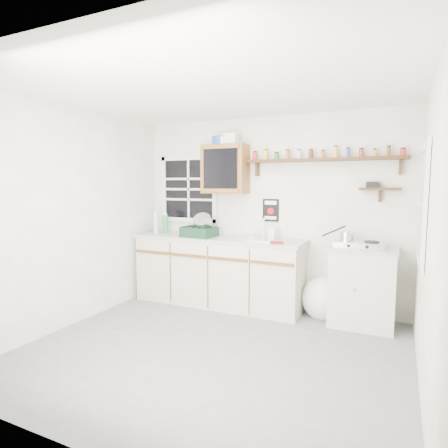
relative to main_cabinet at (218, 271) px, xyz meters
The scene contains 18 objects.
room 1.63m from the main_cabinet, 65.77° to the right, with size 3.64×3.24×2.54m.
main_cabinet is the anchor object (origin of this frame).
right_cabinet 1.84m from the main_cabinet, ahead, with size 0.73×0.57×0.91m.
sink 0.71m from the main_cabinet, ahead, with size 0.52×0.44×0.29m.
upper_cabinet 1.37m from the main_cabinet, 76.32° to the left, with size 0.60×0.32×0.65m.
upper_cabinet_clutter 1.75m from the main_cabinet, 80.72° to the left, with size 0.35×0.24×0.14m.
spice_shelf 1.97m from the main_cabinet, ahead, with size 1.91×0.18×0.35m.
secondary_shelf 2.25m from the main_cabinet, ahead, with size 0.45×0.16×0.24m.
warning_sign 1.08m from the main_cabinet, 24.36° to the left, with size 0.22×0.02×0.30m.
window_back 1.28m from the main_cabinet, 155.10° to the left, with size 0.93×0.03×0.98m.
window_right 2.68m from the main_cabinet, 17.55° to the right, with size 0.03×0.78×1.08m.
water_bottles 1.10m from the main_cabinet, behind, with size 0.19×0.16×0.32m.
dish_rack 0.61m from the main_cabinet, 161.50° to the right, with size 0.47×0.37×0.33m.
soap_bottle 0.92m from the main_cabinet, 14.58° to the left, with size 0.09×0.09×0.20m, color white.
rag 1.01m from the main_cabinet, 12.22° to the right, with size 0.14×0.12×0.02m, color maroon.
hotplate 1.85m from the main_cabinet, ahead, with size 0.54×0.30×0.08m.
saucepan 1.74m from the main_cabinet, ahead, with size 0.40×0.25×0.18m.
trash_bag 1.41m from the main_cabinet, ahead, with size 0.47×0.42×0.54m.
Camera 1 is at (1.59, -3.15, 1.63)m, focal length 30.00 mm.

